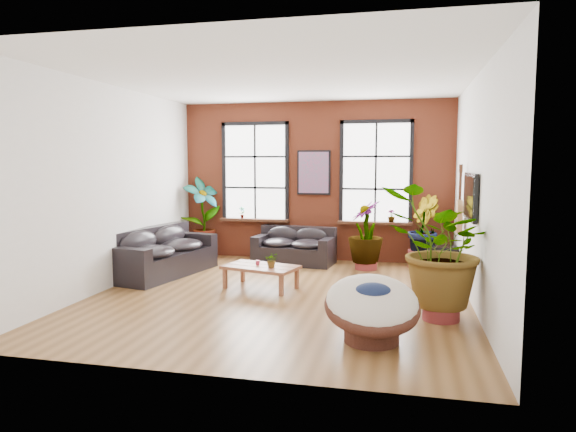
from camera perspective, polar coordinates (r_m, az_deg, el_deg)
name	(u,v)px	position (r m, az deg, el deg)	size (l,w,h in m)	color
room	(282,189)	(8.38, -0.68, 3.06)	(6.04, 6.54, 3.54)	brown
sofa_back	(295,247)	(11.09, 0.75, -3.46)	(1.78, 1.01, 0.78)	black
sofa_left	(162,254)	(10.26, -13.86, -4.07)	(1.42, 2.45, 0.91)	black
coffee_table	(261,268)	(8.90, -3.04, -5.83)	(1.39, 1.00, 0.48)	brown
papasan_chair	(372,306)	(6.37, 9.31, -9.85)	(1.36, 1.37, 0.87)	#4A251A
poster	(314,173)	(11.35, 2.88, 4.85)	(0.74, 0.06, 0.98)	black
tv_wall_unit	(467,202)	(8.68, 19.26, 1.47)	(0.13, 1.86, 1.20)	black
media_box	(445,259)	(10.59, 17.01, -4.64)	(0.77, 0.70, 0.54)	black
pot_back_left	(204,248)	(11.97, -9.35, -3.57)	(0.60, 0.60, 0.41)	maroon
pot_back_right	(420,259)	(11.01, 14.47, -4.63)	(0.55, 0.55, 0.37)	maroon
pot_right_wall	(441,307)	(7.51, 16.63, -9.62)	(0.54, 0.54, 0.37)	maroon
pot_mid	(366,261)	(10.62, 8.67, -5.00)	(0.50, 0.50, 0.33)	maroon
floor_plant_back_left	(203,214)	(11.88, -9.43, 0.22)	(0.89, 0.60, 1.69)	#165015
floor_plant_back_right	(422,228)	(10.93, 14.69, -1.28)	(0.75, 0.60, 1.36)	#165015
floor_plant_right_wall	(441,248)	(7.35, 16.59, -3.40)	(1.53, 1.32, 1.69)	#165015
floor_plant_mid	(366,232)	(10.53, 8.64, -1.73)	(0.71, 0.71, 1.26)	#165015
table_plant	(272,260)	(8.71, -1.81, -4.92)	(0.23, 0.20, 0.25)	#165015
sill_plant_left	(242,212)	(11.75, -5.14, 0.40)	(0.14, 0.10, 0.27)	#165015
sill_plant_right	(391,216)	(11.19, 11.42, 0.03)	(0.15, 0.15, 0.27)	#165015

